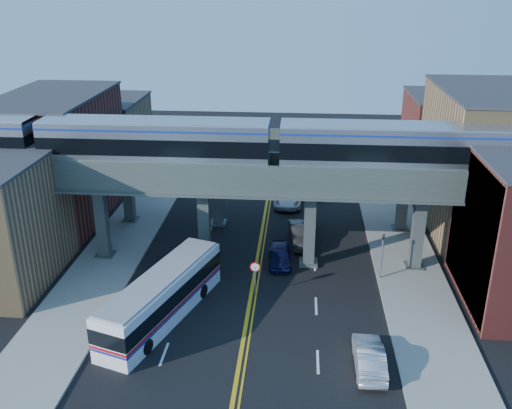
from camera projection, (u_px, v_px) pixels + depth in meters
The scene contains 19 objects.
ground at pixel (247, 320), 36.83m from camera, with size 120.00×120.00×0.00m, color black.
sidewalk_west at pixel (120, 245), 46.91m from camera, with size 5.00×70.00×0.16m, color gray.
sidewalk_east at pixel (403, 255), 45.18m from camera, with size 5.00×70.00×0.16m, color gray.
building_west_b at pixel (58, 158), 50.95m from camera, with size 8.00×14.00×11.00m, color maroon.
building_west_c at pixel (106, 136), 63.53m from camera, with size 8.00×10.00×8.00m, color #92764B.
building_east_b at pixel (483, 163), 47.99m from camera, with size 8.00×14.00×12.00m, color #92764B.
building_east_c at pixel (446, 139), 60.57m from camera, with size 8.00×10.00×9.00m, color maroon.
mural_panel at pixel (471, 235), 37.66m from camera, with size 0.10×9.50×9.50m, color #2AADB8.
elevated_viaduct_near at pixel (257, 184), 41.81m from camera, with size 52.00×3.60×7.40m.
elevated_viaduct_far at pixel (263, 156), 48.28m from camera, with size 52.00×3.60×7.40m.
transit_train at pixel (155, 142), 41.25m from camera, with size 51.25×3.22×3.75m.
stop_sign at pixel (255, 273), 38.92m from camera, with size 0.76×0.09×2.63m.
traffic_signal at pixel (382, 251), 40.83m from camera, with size 0.15×0.18×4.10m.
transit_bus at pixel (162, 297), 36.52m from camera, with size 6.10×11.74×2.97m.
car_lane_a at pixel (280, 255), 43.75m from camera, with size 1.69×4.21×1.43m, color #10123B.
car_lane_b at pixel (301, 234), 47.15m from camera, with size 1.66×4.75×1.57m, color #333336.
car_lane_c at pixel (289, 196), 55.30m from camera, with size 2.58×5.59×1.55m, color white.
car_lane_d at pixel (311, 184), 58.23m from camera, with size 2.44×5.99×1.74m, color #9A9A9E.
car_parked_curb at pixel (369, 357), 32.03m from camera, with size 1.57×4.51×1.49m, color #A6A6AA.
Camera 1 is at (3.13, -31.22, 20.68)m, focal length 40.00 mm.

